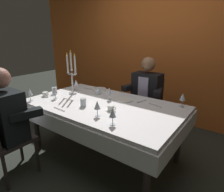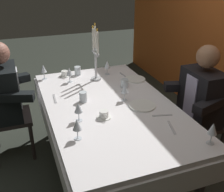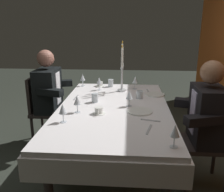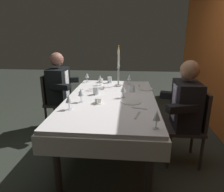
{
  "view_description": "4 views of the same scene",
  "coord_description": "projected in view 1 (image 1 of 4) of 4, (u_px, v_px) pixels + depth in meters",
  "views": [
    {
      "loc": [
        1.39,
        -1.71,
        1.54
      ],
      "look_at": [
        0.09,
        0.06,
        0.84
      ],
      "focal_mm": 30.57,
      "sensor_mm": 36.0,
      "label": 1
    },
    {
      "loc": [
        2.09,
        -0.75,
        1.88
      ],
      "look_at": [
        0.06,
        0.0,
        0.85
      ],
      "focal_mm": 44.32,
      "sensor_mm": 36.0,
      "label": 2
    },
    {
      "loc": [
        2.34,
        0.15,
        1.55
      ],
      "look_at": [
        0.02,
        -0.02,
        0.86
      ],
      "focal_mm": 39.28,
      "sensor_mm": 36.0,
      "label": 3
    },
    {
      "loc": [
        2.39,
        0.23,
        1.51
      ],
      "look_at": [
        0.08,
        0.02,
        0.79
      ],
      "focal_mm": 32.36,
      "sensor_mm": 36.0,
      "label": 4
    }
  ],
  "objects": [
    {
      "name": "wine_glass_5",
      "position": [
        113.0,
        113.0,
        1.75
      ],
      "size": [
        0.07,
        0.07,
        0.16
      ],
      "color": "silver",
      "rests_on": "dining_table"
    },
    {
      "name": "dinner_plate_1",
      "position": [
        99.0,
        89.0,
        2.94
      ],
      "size": [
        0.22,
        0.22,
        0.01
      ],
      "primitive_type": "cylinder",
      "color": "white",
      "rests_on": "dining_table"
    },
    {
      "name": "back_wall",
      "position": [
        160.0,
        46.0,
        3.43
      ],
      "size": [
        6.0,
        0.12,
        2.7
      ],
      "primitive_type": "cube",
      "color": "orange",
      "rests_on": "ground_plane"
    },
    {
      "name": "wine_glass_3",
      "position": [
        30.0,
        92.0,
        2.4
      ],
      "size": [
        0.07,
        0.07,
        0.16
      ],
      "color": "silver",
      "rests_on": "dining_table"
    },
    {
      "name": "wine_glass_2",
      "position": [
        97.0,
        106.0,
        1.95
      ],
      "size": [
        0.07,
        0.07,
        0.16
      ],
      "color": "silver",
      "rests_on": "dining_table"
    },
    {
      "name": "coffee_cup_0",
      "position": [
        111.0,
        108.0,
        2.12
      ],
      "size": [
        0.13,
        0.12,
        0.06
      ],
      "color": "white",
      "rests_on": "dining_table"
    },
    {
      "name": "fork_3",
      "position": [
        88.0,
        89.0,
        2.98
      ],
      "size": [
        0.17,
        0.03,
        0.01
      ],
      "primitive_type": "cube",
      "rotation": [
        0.0,
        0.0,
        0.06
      ],
      "color": "#B7B7BC",
      "rests_on": "dining_table"
    },
    {
      "name": "fork_2",
      "position": [
        142.0,
        101.0,
        2.41
      ],
      "size": [
        0.06,
        0.17,
        0.01
      ],
      "primitive_type": "cube",
      "rotation": [
        0.0,
        0.0,
        1.33
      ],
      "color": "#B7B7BC",
      "rests_on": "dining_table"
    },
    {
      "name": "knife_0",
      "position": [
        155.0,
        105.0,
        2.28
      ],
      "size": [
        0.19,
        0.07,
        0.01
      ],
      "primitive_type": "cube",
      "rotation": [
        0.0,
        0.0,
        -0.26
      ],
      "color": "#B7B7BC",
      "rests_on": "dining_table"
    },
    {
      "name": "dining_table",
      "position": [
        103.0,
        112.0,
        2.38
      ],
      "size": [
        1.94,
        1.14,
        0.74
      ],
      "color": "white",
      "rests_on": "ground_plane"
    },
    {
      "name": "wine_glass_0",
      "position": [
        183.0,
        97.0,
        2.2
      ],
      "size": [
        0.07,
        0.07,
        0.16
      ],
      "color": "silver",
      "rests_on": "dining_table"
    },
    {
      "name": "dinner_plate_0",
      "position": [
        124.0,
        100.0,
        2.46
      ],
      "size": [
        0.24,
        0.24,
        0.01
      ],
      "primitive_type": "cylinder",
      "color": "white",
      "rests_on": "dining_table"
    },
    {
      "name": "water_tumbler_0",
      "position": [
        55.0,
        91.0,
        2.71
      ],
      "size": [
        0.07,
        0.07,
        0.1
      ],
      "primitive_type": "cylinder",
      "color": "silver",
      "rests_on": "dining_table"
    },
    {
      "name": "water_tumbler_2",
      "position": [
        98.0,
        91.0,
        2.71
      ],
      "size": [
        0.08,
        0.08,
        0.09
      ],
      "primitive_type": "cylinder",
      "color": "silver",
      "rests_on": "dining_table"
    },
    {
      "name": "coffee_cup_1",
      "position": [
        46.0,
        94.0,
        2.61
      ],
      "size": [
        0.13,
        0.12,
        0.06
      ],
      "color": "white",
      "rests_on": "dining_table"
    },
    {
      "name": "candelabra",
      "position": [
        72.0,
        76.0,
        2.65
      ],
      "size": [
        0.19,
        0.11,
        0.61
      ],
      "color": "silver",
      "rests_on": "dining_table"
    },
    {
      "name": "seated_diner_0",
      "position": [
        6.0,
        115.0,
        2.0
      ],
      "size": [
        0.63,
        0.48,
        1.24
      ],
      "color": "#302826",
      "rests_on": "ground_plane"
    },
    {
      "name": "wine_glass_6",
      "position": [
        109.0,
        91.0,
        2.44
      ],
      "size": [
        0.07,
        0.07,
        0.16
      ],
      "color": "silver",
      "rests_on": "dining_table"
    },
    {
      "name": "wine_glass_1",
      "position": [
        76.0,
        83.0,
        2.88
      ],
      "size": [
        0.07,
        0.07,
        0.16
      ],
      "color": "silver",
      "rests_on": "dining_table"
    },
    {
      "name": "water_tumbler_1",
      "position": [
        83.0,
        102.0,
        2.24
      ],
      "size": [
        0.07,
        0.07,
        0.1
      ],
      "primitive_type": "cylinder",
      "color": "silver",
      "rests_on": "dining_table"
    },
    {
      "name": "seated_diner_1",
      "position": [
        147.0,
        90.0,
        2.94
      ],
      "size": [
        0.63,
        0.48,
        1.24
      ],
      "color": "#302826",
      "rests_on": "ground_plane"
    },
    {
      "name": "ground_plane",
      "position": [
        104.0,
        155.0,
        2.57
      ],
      "size": [
        12.0,
        12.0,
        0.0
      ],
      "primitive_type": "plane",
      "color": "#2E332B"
    },
    {
      "name": "knife_1",
      "position": [
        59.0,
        109.0,
        2.15
      ],
      "size": [
        0.19,
        0.03,
        0.01
      ],
      "primitive_type": "cube",
      "rotation": [
        0.0,
        0.0,
        -0.06
      ],
      "color": "#B7B7BC",
      "rests_on": "dining_table"
    },
    {
      "name": "wine_glass_4",
      "position": [
        55.0,
        90.0,
        2.49
      ],
      "size": [
        0.07,
        0.07,
        0.16
      ],
      "color": "silver",
      "rests_on": "dining_table"
    }
  ]
}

